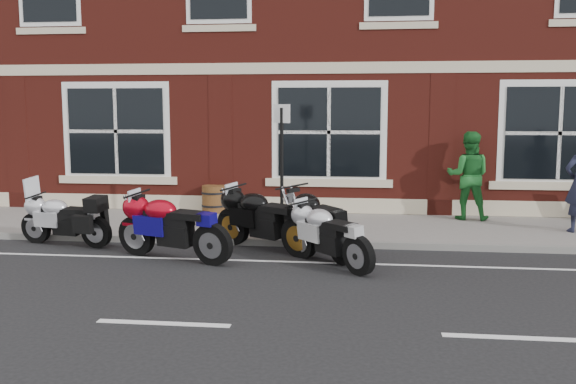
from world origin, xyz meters
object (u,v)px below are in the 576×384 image
moto_naked_black (316,220)px  pedestrian_right (468,176)px  moto_sport_black (264,218)px  barrel_planter (214,199)px  moto_touring_silver (64,218)px  moto_sport_silver (329,233)px  parking_sign (282,160)px  moto_sport_red (172,225)px

moto_naked_black → pedestrian_right: bearing=11.1°
moto_sport_black → moto_naked_black: 0.96m
barrel_planter → moto_sport_black: bearing=-62.6°
moto_sport_black → pedestrian_right: pedestrian_right is taller
moto_naked_black → pedestrian_right: size_ratio=1.04×
moto_touring_silver → barrel_planter: bearing=-19.9°
moto_sport_silver → barrel_planter: size_ratio=2.54×
pedestrian_right → parking_sign: parking_sign is taller
moto_sport_red → parking_sign: bearing=-20.6°
moto_sport_black → moto_touring_silver: bearing=123.7°
moto_sport_red → moto_sport_black: moto_sport_black is taller
moto_sport_black → pedestrian_right: size_ratio=1.04×
parking_sign → moto_sport_red: bearing=-109.8°
pedestrian_right → parking_sign: bearing=38.1°
barrel_planter → moto_touring_silver: bearing=-121.7°
moto_sport_black → moto_naked_black: size_ratio=1.00×
moto_sport_red → moto_sport_silver: size_ratio=1.37×
moto_sport_red → moto_touring_silver: bearing=90.3°
moto_sport_silver → pedestrian_right: 4.90m
barrel_planter → pedestrian_right: bearing=-2.5°
moto_sport_black → parking_sign: bearing=21.6°
moto_touring_silver → barrel_planter: moto_touring_silver is taller
moto_touring_silver → moto_sport_red: bearing=-98.6°
pedestrian_right → parking_sign: (-3.78, -2.09, 0.47)m
moto_touring_silver → moto_sport_silver: bearing=-89.3°
moto_naked_black → parking_sign: bearing=87.9°
moto_sport_black → barrel_planter: bearing=60.9°
moto_sport_red → barrel_planter: bearing=24.8°
pedestrian_right → barrel_planter: 5.71m
moto_sport_black → parking_sign: 1.35m
moto_naked_black → barrel_planter: moto_naked_black is taller
moto_sport_black → moto_sport_silver: size_ratio=1.25×
moto_touring_silver → pedestrian_right: 8.30m
moto_sport_silver → moto_naked_black: (-0.27, 0.79, 0.08)m
moto_sport_silver → pedestrian_right: bearing=12.9°
moto_sport_red → moto_sport_silver: moto_sport_red is taller
parking_sign → pedestrian_right: bearing=50.6°
moto_sport_red → pedestrian_right: size_ratio=1.14×
moto_naked_black → moto_sport_red: bearing=160.7°
parking_sign → moto_sport_black: bearing=-80.3°
pedestrian_right → moto_sport_red: bearing=45.2°
moto_touring_silver → pedestrian_right: (7.70, 3.04, 0.56)m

